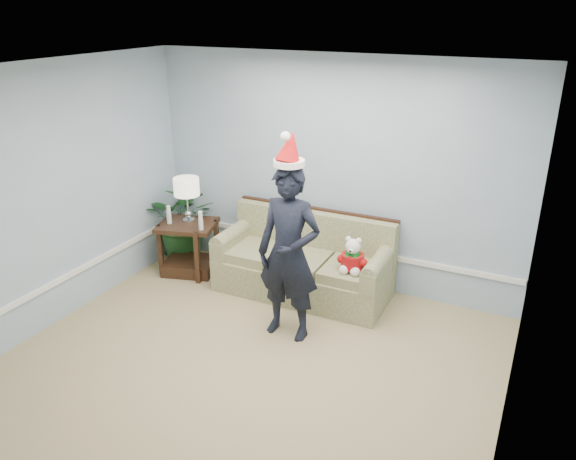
% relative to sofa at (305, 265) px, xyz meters
% --- Properties ---
extents(room_shell, '(4.54, 5.04, 2.74)m').
position_rel_sofa_xyz_m(room_shell, '(0.14, -2.08, 1.02)').
color(room_shell, '#9D8D65').
rests_on(room_shell, ground).
extents(wainscot_trim, '(4.49, 4.99, 0.06)m').
position_rel_sofa_xyz_m(wainscot_trim, '(-1.04, -0.90, 0.12)').
color(wainscot_trim, white).
rests_on(wainscot_trim, room_shell).
extents(sofa, '(2.01, 0.87, 0.94)m').
position_rel_sofa_xyz_m(sofa, '(0.00, 0.00, 0.00)').
color(sofa, '#4C582A').
rests_on(sofa, room_shell).
extents(side_table, '(0.82, 0.74, 0.66)m').
position_rel_sofa_xyz_m(side_table, '(-1.52, -0.17, -0.08)').
color(side_table, '#332212').
rests_on(side_table, room_shell).
extents(table_lamp, '(0.32, 0.32, 0.56)m').
position_rel_sofa_xyz_m(table_lamp, '(-1.54, -0.11, 0.76)').
color(table_lamp, silver).
rests_on(table_lamp, side_table).
extents(candle_pair, '(0.53, 0.06, 0.23)m').
position_rel_sofa_xyz_m(candle_pair, '(-1.48, -0.27, 0.43)').
color(candle_pair, silver).
rests_on(candle_pair, side_table).
extents(houseplant, '(1.10, 1.01, 1.04)m').
position_rel_sofa_xyz_m(houseplant, '(-1.83, 0.20, 0.19)').
color(houseplant, '#246029').
rests_on(houseplant, room_shell).
extents(man, '(0.66, 0.44, 1.80)m').
position_rel_sofa_xyz_m(man, '(0.24, -0.91, 0.57)').
color(man, black).
rests_on(man, room_shell).
extents(santa_hat, '(0.35, 0.38, 0.35)m').
position_rel_sofa_xyz_m(santa_hat, '(0.24, -0.89, 1.61)').
color(santa_hat, white).
rests_on(santa_hat, man).
extents(teddy_bear, '(0.26, 0.29, 0.40)m').
position_rel_sofa_xyz_m(teddy_bear, '(0.66, -0.22, 0.30)').
color(teddy_bear, white).
rests_on(teddy_bear, sofa).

